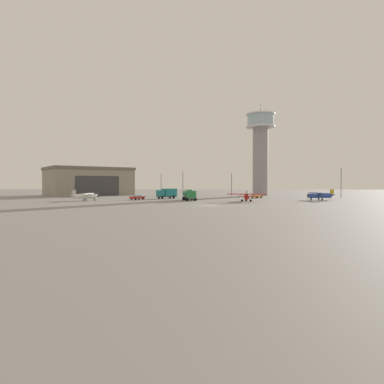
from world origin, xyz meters
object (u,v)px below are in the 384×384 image
at_px(control_tower, 260,146).
at_px(truck_box_teal, 167,193).
at_px(airplane_white, 86,196).
at_px(truck_fuel_tanker_green, 189,194).
at_px(car_orange, 257,196).
at_px(car_red, 137,197).
at_px(airplane_red, 246,196).
at_px(airplane_blue, 320,195).
at_px(light_post_west, 161,182).
at_px(light_post_north, 232,182).
at_px(light_post_centre, 183,181).
at_px(light_post_east, 341,180).

xyz_separation_m(control_tower, truck_box_teal, (-31.97, -27.75, -17.10)).
relative_size(airplane_white, truck_fuel_tanker_green, 1.33).
bearing_deg(car_orange, car_red, 143.62).
bearing_deg(airplane_red, airplane_blue, -63.47).
bearing_deg(car_orange, truck_fuel_tanker_green, 164.79).
height_order(control_tower, airplane_white, control_tower).
distance_m(truck_fuel_tanker_green, car_orange, 25.97).
height_order(control_tower, truck_fuel_tanker_green, control_tower).
bearing_deg(airplane_blue, light_post_west, -37.59).
xyz_separation_m(airplane_blue, light_post_north, (-22.19, 27.91, 3.66)).
distance_m(airplane_white, car_orange, 50.88).
bearing_deg(truck_box_teal, light_post_north, -171.36).
distance_m(truck_box_teal, car_red, 10.14).
bearing_deg(car_orange, airplane_blue, -93.33).
relative_size(control_tower, light_post_north, 4.12).
height_order(light_post_west, light_post_centre, light_post_centre).
height_order(light_post_west, light_post_north, light_post_north).
bearing_deg(light_post_north, control_tower, 32.84).
height_order(control_tower, light_post_north, control_tower).
distance_m(car_orange, light_post_north, 17.41).
bearing_deg(light_post_north, airplane_white, -139.91).
bearing_deg(light_post_west, control_tower, 7.93).
xyz_separation_m(truck_box_teal, light_post_north, (20.69, 20.47, 3.37)).
height_order(airplane_white, truck_box_teal, truck_box_teal).
bearing_deg(airplane_blue, airplane_white, 0.20).
bearing_deg(truck_fuel_tanker_green, light_post_north, 142.37).
xyz_separation_m(control_tower, light_post_west, (-36.98, -5.15, -13.76)).
xyz_separation_m(control_tower, car_red, (-39.71, -34.24, -18.03)).
bearing_deg(airplane_white, truck_box_teal, 29.28).
xyz_separation_m(car_orange, car_red, (-35.16, -11.49, 0.00)).
height_order(light_post_north, light_post_centre, light_post_centre).
relative_size(airplane_red, truck_fuel_tanker_green, 1.36).
height_order(car_orange, light_post_east, light_post_east).
bearing_deg(car_orange, truck_box_teal, 135.87).
xyz_separation_m(airplane_white, car_orange, (47.32, 18.69, -0.57)).
bearing_deg(light_post_east, airplane_red, -143.25).
relative_size(truck_box_teal, light_post_west, 0.74).
bearing_deg(light_post_east, truck_fuel_tanker_green, -157.34).
distance_m(car_red, light_post_west, 29.52).
xyz_separation_m(control_tower, light_post_centre, (-28.05, -16.68, -13.52)).
bearing_deg(airplane_red, airplane_white, 91.08).
bearing_deg(light_post_east, airplane_white, -163.56).
relative_size(light_post_east, light_post_centre, 1.10).
bearing_deg(airplane_blue, light_post_north, -57.01).
distance_m(truck_fuel_tanker_green, car_red, 15.88).
bearing_deg(truck_fuel_tanker_green, control_tower, 132.92).
xyz_separation_m(car_orange, light_post_north, (-6.73, 15.47, 4.31)).
xyz_separation_m(truck_fuel_tanker_green, light_post_west, (-12.34, 34.02, 3.37)).
height_order(airplane_blue, car_red, airplane_blue).
xyz_separation_m(truck_box_teal, light_post_west, (-5.01, 22.60, 3.34)).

